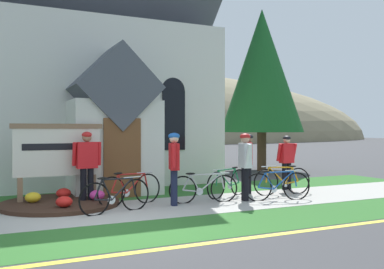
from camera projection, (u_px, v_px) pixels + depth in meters
The scene contains 21 objects.
ground at pixel (75, 196), 11.49m from camera, with size 140.00×140.00×0.00m, color #3D3D3F.
sidewalk_slab at pixel (38, 217), 8.73m from camera, with size 32.00×2.43×0.01m, color #A8A59E.
grass_verge at pixel (52, 243), 6.79m from camera, with size 32.00×1.86×0.01m, color #2D6628.
church_lawn at pixel (30, 201), 10.79m from camera, with size 24.00×2.13×0.01m, color #2D6628.
curb_paint_stripe at pixel (62, 262), 5.81m from camera, with size 28.00×0.16×0.01m, color yellow.
church_building at pixel (6, 42), 16.13m from camera, with size 13.03×12.67×13.93m.
church_sign at pixel (58, 152), 10.37m from camera, with size 2.16×0.15×1.94m.
flower_bed at pixel (61, 203), 10.06m from camera, with size 2.77×2.77×0.34m.
bicycle_silver at pixel (130, 189), 10.16m from camera, with size 1.69×0.47×0.82m.
bicycle_white at pixel (228, 183), 11.38m from camera, with size 1.60×0.68×0.81m.
bicycle_green at pixel (282, 181), 11.77m from camera, with size 1.75×0.23×0.82m.
bicycle_black at pixel (203, 188), 10.48m from camera, with size 1.72×0.39×0.77m.
bicycle_orange at pixel (277, 186), 10.82m from camera, with size 1.70×0.48×0.79m.
bicycle_yellow at pixel (115, 196), 9.21m from camera, with size 1.67×0.48×0.82m.
cyclist_in_green_jersey at pixel (87, 161), 10.30m from camera, with size 0.68×0.30×1.75m.
cyclist_in_yellow_jersey at pixel (248, 159), 12.02m from camera, with size 0.44×0.68×1.67m.
cyclist_in_orange_jersey at pixel (245, 161), 10.74m from camera, with size 0.31×0.78×1.70m.
cyclist_in_white_jersey at pixel (287, 158), 12.76m from camera, with size 0.65×0.29×1.62m.
cyclist_in_red_jersey at pixel (174, 163), 10.07m from camera, with size 0.33×0.67×1.72m.
roadside_conifer at pixel (262, 71), 18.61m from camera, with size 3.61×3.61×7.05m.
distant_hill at pixel (108, 140), 69.18m from camera, with size 100.62×48.82×23.17m, color #847A5B.
Camera 1 is at (-2.01, -7.72, 1.81)m, focal length 40.00 mm.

